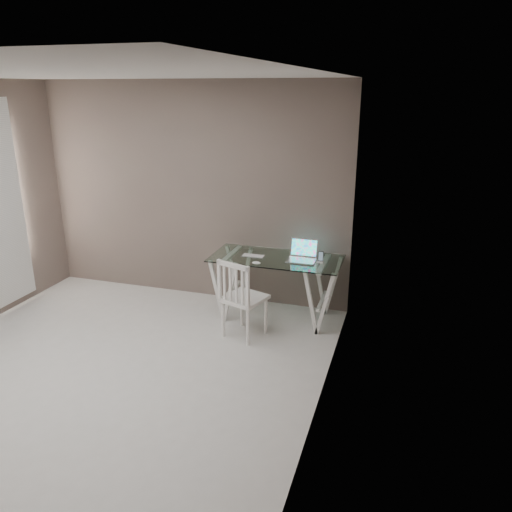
{
  "coord_description": "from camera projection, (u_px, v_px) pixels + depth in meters",
  "views": [
    {
      "loc": [
        2.59,
        -3.39,
        2.6
      ],
      "look_at": [
        1.05,
        1.55,
        0.85
      ],
      "focal_mm": 35.0,
      "sensor_mm": 36.0,
      "label": 1
    }
  ],
  "objects": [
    {
      "name": "room",
      "position": [
        72.0,
        200.0,
        4.11
      ],
      "size": [
        4.5,
        4.52,
        2.71
      ],
      "color": "beige",
      "rests_on": "ground"
    },
    {
      "name": "desk",
      "position": [
        276.0,
        287.0,
        5.84
      ],
      "size": [
        1.5,
        0.7,
        0.75
      ],
      "color": "silver",
      "rests_on": "ground"
    },
    {
      "name": "chair",
      "position": [
        240.0,
        296.0,
        5.31
      ],
      "size": [
        0.52,
        0.52,
        0.9
      ],
      "rotation": [
        0.0,
        0.0,
        -0.32
      ],
      "color": "white",
      "rests_on": "ground"
    },
    {
      "name": "laptop",
      "position": [
        302.0,
        255.0,
        5.65
      ],
      "size": [
        0.32,
        0.29,
        0.22
      ],
      "color": "#BABABF",
      "rests_on": "desk"
    },
    {
      "name": "keyboard",
      "position": [
        253.0,
        256.0,
        5.78
      ],
      "size": [
        0.27,
        0.11,
        0.01
      ],
      "primitive_type": "cube",
      "color": "silver",
      "rests_on": "desk"
    },
    {
      "name": "mouse",
      "position": [
        256.0,
        263.0,
        5.51
      ],
      "size": [
        0.1,
        0.06,
        0.03
      ],
      "primitive_type": "ellipsoid",
      "color": "white",
      "rests_on": "desk"
    },
    {
      "name": "phone_dock",
      "position": [
        321.0,
        259.0,
        5.56
      ],
      "size": [
        0.07,
        0.07,
        0.13
      ],
      "color": "white",
      "rests_on": "desk"
    }
  ]
}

